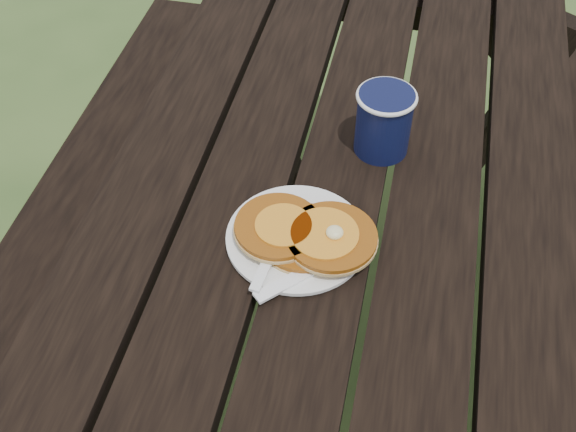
% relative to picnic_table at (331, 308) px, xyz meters
% --- Properties ---
extents(ground, '(60.00, 60.00, 0.00)m').
position_rel_picnic_table_xyz_m(ground, '(0.00, 0.00, -0.37)').
color(ground, '#314A1F').
rests_on(ground, ground).
extents(picnic_table, '(1.36, 1.80, 0.75)m').
position_rel_picnic_table_xyz_m(picnic_table, '(0.00, 0.00, 0.00)').
color(picnic_table, black).
rests_on(picnic_table, ground).
extents(plate, '(0.22, 0.22, 0.01)m').
position_rel_picnic_table_xyz_m(plate, '(-0.04, -0.16, 0.39)').
color(plate, white).
rests_on(plate, picnic_table).
extents(pancake_stack, '(0.21, 0.13, 0.04)m').
position_rel_picnic_table_xyz_m(pancake_stack, '(-0.03, -0.16, 0.41)').
color(pancake_stack, '#964F11').
rests_on(pancake_stack, plate).
extents(knife, '(0.14, 0.14, 0.00)m').
position_rel_picnic_table_xyz_m(knife, '(-0.01, -0.22, 0.39)').
color(knife, white).
rests_on(knife, plate).
extents(fork, '(0.05, 0.16, 0.01)m').
position_rel_picnic_table_xyz_m(fork, '(-0.07, -0.22, 0.40)').
color(fork, white).
rests_on(fork, plate).
extents(coffee_cup, '(0.10, 0.10, 0.11)m').
position_rel_picnic_table_xyz_m(coffee_cup, '(0.05, 0.07, 0.45)').
color(coffee_cup, '#0C1135').
rests_on(coffee_cup, picnic_table).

